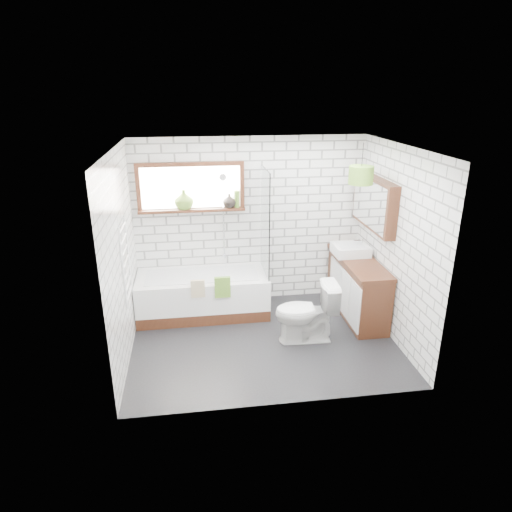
{
  "coord_description": "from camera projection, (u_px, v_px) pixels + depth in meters",
  "views": [
    {
      "loc": [
        -0.85,
        -5.19,
        3.16
      ],
      "look_at": [
        -0.06,
        0.25,
        1.1
      ],
      "focal_mm": 32.0,
      "sensor_mm": 36.0,
      "label": 1
    }
  ],
  "objects": [
    {
      "name": "pendant",
      "position": [
        361.0,
        175.0,
        5.74
      ],
      "size": [
        0.31,
        0.31,
        0.23
      ],
      "primitive_type": "cylinder",
      "color": "#558227",
      "rests_on": "ceiling"
    },
    {
      "name": "wall_front",
      "position": [
        286.0,
        297.0,
        4.39
      ],
      "size": [
        3.4,
        0.01,
        2.5
      ],
      "primitive_type": "cube",
      "color": "white",
      "rests_on": "ground"
    },
    {
      "name": "shower_screen",
      "position": [
        265.0,
        222.0,
        6.4
      ],
      "size": [
        0.02,
        0.72,
        1.5
      ],
      "primitive_type": "cube",
      "color": "white",
      "rests_on": "bathtub"
    },
    {
      "name": "wall_back",
      "position": [
        250.0,
        222.0,
        6.8
      ],
      "size": [
        3.4,
        0.01,
        2.5
      ],
      "primitive_type": "cube",
      "color": "white",
      "rests_on": "ground"
    },
    {
      "name": "vase_dark",
      "position": [
        229.0,
        202.0,
        6.58
      ],
      "size": [
        0.25,
        0.25,
        0.2
      ],
      "primitive_type": "imported",
      "rotation": [
        0.0,
        0.0,
        -0.39
      ],
      "color": "black",
      "rests_on": "window"
    },
    {
      "name": "vase_olive",
      "position": [
        184.0,
        201.0,
        6.48
      ],
      "size": [
        0.32,
        0.32,
        0.28
      ],
      "primitive_type": "imported",
      "rotation": [
        0.0,
        0.0,
        0.24
      ],
      "color": "#5C8829",
      "rests_on": "window"
    },
    {
      "name": "toilet",
      "position": [
        306.0,
        312.0,
        5.9
      ],
      "size": [
        0.49,
        0.81,
        0.81
      ],
      "primitive_type": "imported",
      "rotation": [
        0.0,
        0.0,
        -1.62
      ],
      "color": "white",
      "rests_on": "floor"
    },
    {
      "name": "towel_green",
      "position": [
        222.0,
        287.0,
        6.2
      ],
      "size": [
        0.22,
        0.06,
        0.29
      ],
      "primitive_type": "cube",
      "color": "#558227",
      "rests_on": "bathtub"
    },
    {
      "name": "basin",
      "position": [
        351.0,
        250.0,
        6.61
      ],
      "size": [
        0.49,
        0.43,
        0.14
      ],
      "primitive_type": "cube",
      "color": "white",
      "rests_on": "vanity"
    },
    {
      "name": "shower_riser",
      "position": [
        223.0,
        217.0,
        6.67
      ],
      "size": [
        0.02,
        0.02,
        1.3
      ],
      "primitive_type": "cylinder",
      "color": "silver",
      "rests_on": "wall_back"
    },
    {
      "name": "mirror_cabinet",
      "position": [
        374.0,
        203.0,
        6.23
      ],
      "size": [
        0.16,
        1.2,
        0.7
      ],
      "primitive_type": "cube",
      "color": "#36190F",
      "rests_on": "wall_right"
    },
    {
      "name": "window",
      "position": [
        191.0,
        188.0,
        6.45
      ],
      "size": [
        1.52,
        0.16,
        0.68
      ],
      "primitive_type": "cube",
      "color": "#36190F",
      "rests_on": "wall_back"
    },
    {
      "name": "towel_radiator",
      "position": [
        126.0,
        262.0,
        5.39
      ],
      "size": [
        0.06,
        0.52,
        1.0
      ],
      "primitive_type": "cube",
      "color": "white",
      "rests_on": "wall_left"
    },
    {
      "name": "towel_beige",
      "position": [
        198.0,
        289.0,
        6.16
      ],
      "size": [
        0.19,
        0.05,
        0.25
      ],
      "primitive_type": "cube",
      "color": "tan",
      "rests_on": "bathtub"
    },
    {
      "name": "vanity",
      "position": [
        357.0,
        287.0,
        6.58
      ],
      "size": [
        0.48,
        1.49,
        0.85
      ],
      "primitive_type": "cube",
      "color": "#36190F",
      "rests_on": "floor"
    },
    {
      "name": "wall_right",
      "position": [
        396.0,
        245.0,
        5.82
      ],
      "size": [
        0.01,
        2.6,
        2.5
      ],
      "primitive_type": "cube",
      "color": "white",
      "rests_on": "ground"
    },
    {
      "name": "ceiling",
      "position": [
        265.0,
        147.0,
        5.15
      ],
      "size": [
        3.4,
        2.6,
        0.01
      ],
      "primitive_type": "cube",
      "color": "white",
      "rests_on": "ground"
    },
    {
      "name": "floor",
      "position": [
        263.0,
        340.0,
        6.04
      ],
      "size": [
        3.4,
        2.6,
        0.01
      ],
      "primitive_type": "cube",
      "color": "black",
      "rests_on": "ground"
    },
    {
      "name": "bathtub",
      "position": [
        203.0,
        294.0,
        6.65
      ],
      "size": [
        1.87,
        0.82,
        0.6
      ],
      "primitive_type": "cube",
      "color": "white",
      "rests_on": "floor"
    },
    {
      "name": "wall_left",
      "position": [
        121.0,
        258.0,
        5.37
      ],
      "size": [
        0.01,
        2.6,
        2.5
      ],
      "primitive_type": "cube",
      "color": "white",
      "rests_on": "ground"
    },
    {
      "name": "bottle",
      "position": [
        237.0,
        200.0,
        6.58
      ],
      "size": [
        0.09,
        0.09,
        0.24
      ],
      "primitive_type": "cylinder",
      "rotation": [
        0.0,
        0.0,
        0.22
      ],
      "color": "#5C8829",
      "rests_on": "window"
    },
    {
      "name": "tap",
      "position": [
        361.0,
        245.0,
        6.61
      ],
      "size": [
        0.04,
        0.04,
        0.17
      ],
      "primitive_type": "cylinder",
      "rotation": [
        0.0,
        0.0,
        0.39
      ],
      "color": "silver",
      "rests_on": "vanity"
    }
  ]
}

